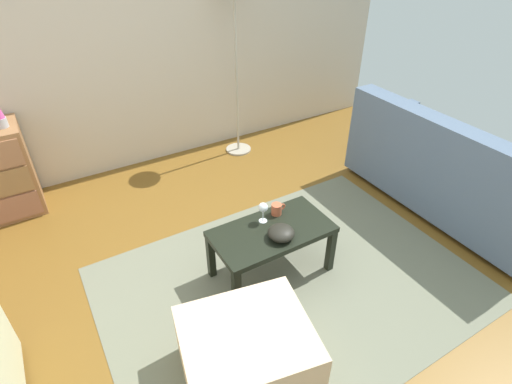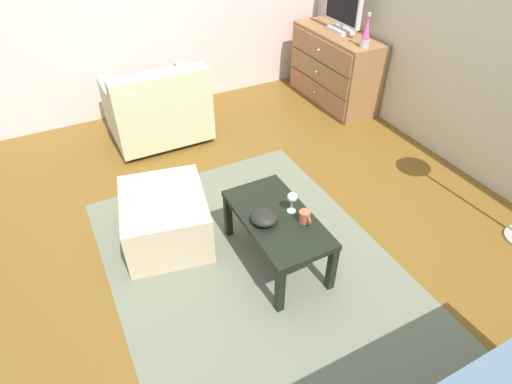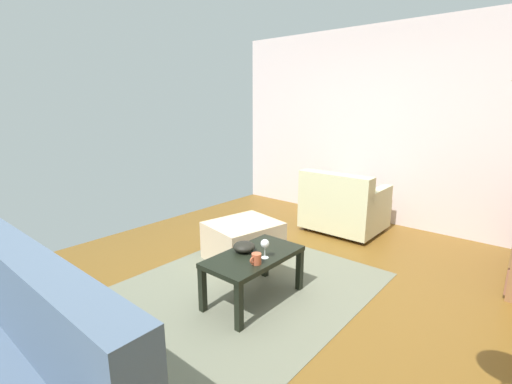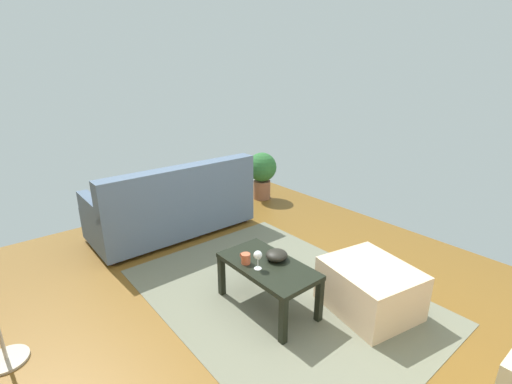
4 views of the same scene
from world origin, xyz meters
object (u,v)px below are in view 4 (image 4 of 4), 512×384
at_px(bowl_decorative, 277,255).
at_px(potted_plant, 262,171).
at_px(mug, 246,258).
at_px(coffee_table, 268,270).
at_px(wine_glass, 258,256).
at_px(ottoman, 369,288).
at_px(couch_large, 174,207).

height_order(bowl_decorative, potted_plant, potted_plant).
bearing_deg(mug, coffee_table, -133.34).
relative_size(coffee_table, potted_plant, 1.17).
height_order(wine_glass, bowl_decorative, wine_glass).
height_order(coffee_table, bowl_decorative, bowl_decorative).
distance_m(mug, ottoman, 1.06).
relative_size(coffee_table, bowl_decorative, 4.59).
distance_m(coffee_table, couch_large, 1.81).
height_order(coffee_table, couch_large, couch_large).
relative_size(wine_glass, potted_plant, 0.22).
relative_size(couch_large, potted_plant, 2.62).
relative_size(coffee_table, couch_large, 0.45).
bearing_deg(wine_glass, potted_plant, -41.22).
xyz_separation_m(mug, potted_plant, (1.95, -1.85, -0.02)).
distance_m(coffee_table, bowl_decorative, 0.14).
bearing_deg(coffee_table, potted_plant, -39.51).
relative_size(couch_large, ottoman, 2.69).
bearing_deg(coffee_table, bowl_decorative, -85.93).
xyz_separation_m(mug, bowl_decorative, (-0.12, -0.23, -0.00)).
xyz_separation_m(couch_large, ottoman, (-2.37, -0.54, -0.14)).
distance_m(wine_glass, couch_large, 1.84).
bearing_deg(ottoman, couch_large, 12.85).
distance_m(wine_glass, bowl_decorative, 0.23).
xyz_separation_m(wine_glass, potted_plant, (2.08, -1.82, -0.09)).
xyz_separation_m(bowl_decorative, couch_large, (1.80, 0.01, -0.11)).
bearing_deg(coffee_table, wine_glass, 92.88).
height_order(wine_glass, potted_plant, potted_plant).
bearing_deg(mug, potted_plant, -43.41).
bearing_deg(wine_glass, ottoman, -126.82).
xyz_separation_m(mug, couch_large, (1.68, -0.22, -0.11)).
bearing_deg(bowl_decorative, wine_glass, 93.44).
bearing_deg(potted_plant, ottoman, 157.65).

